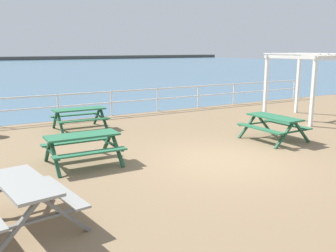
{
  "coord_description": "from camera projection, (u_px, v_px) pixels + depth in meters",
  "views": [
    {
      "loc": [
        -6.03,
        -7.34,
        2.89
      ],
      "look_at": [
        -0.95,
        1.27,
        0.8
      ],
      "focal_mm": 39.82,
      "sensor_mm": 36.0,
      "label": 1
    }
  ],
  "objects": [
    {
      "name": "ground_plane",
      "position": [
        224.0,
        164.0,
        9.8
      ],
      "size": [
        30.0,
        24.0,
        0.2
      ],
      "primitive_type": "cube",
      "color": "#846B4C"
    },
    {
      "name": "seaward_railing",
      "position": [
        111.0,
        98.0,
        16.16
      ],
      "size": [
        23.07,
        0.07,
        1.08
      ],
      "color": "white",
      "rests_on": "ground"
    },
    {
      "name": "picnic_table_near_right",
      "position": [
        79.0,
        114.0,
        13.39
      ],
      "size": [
        1.83,
        1.57,
        0.8
      ],
      "rotation": [
        0.0,
        0.0,
        -0.02
      ],
      "color": "#286B47",
      "rests_on": "ground"
    },
    {
      "name": "picnic_table_mid_centre",
      "position": [
        83.0,
        142.0,
        9.36
      ],
      "size": [
        1.82,
        1.57,
        0.8
      ],
      "rotation": [
        0.0,
        0.0,
        -0.02
      ],
      "color": "#286B47",
      "rests_on": "ground"
    },
    {
      "name": "picnic_table_far_right",
      "position": [
        24.0,
        193.0,
        6.06
      ],
      "size": [
        1.74,
        1.98,
        0.8
      ],
      "rotation": [
        0.0,
        0.0,
        1.7
      ],
      "color": "gray",
      "rests_on": "ground"
    },
    {
      "name": "picnic_table_seaward",
      "position": [
        274.0,
        122.0,
        11.84
      ],
      "size": [
        1.58,
        1.83,
        0.8
      ],
      "rotation": [
        0.0,
        0.0,
        1.59
      ],
      "color": "#286B47",
      "rests_on": "ground"
    },
    {
      "name": "lattice_pergola",
      "position": [
        306.0,
        71.0,
        15.18
      ],
      "size": [
        2.65,
        2.76,
        2.7
      ],
      "rotation": [
        0.0,
        0.0,
        0.1
      ],
      "color": "white",
      "rests_on": "ground"
    }
  ]
}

